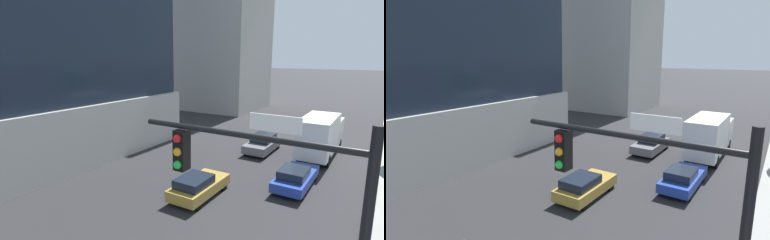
# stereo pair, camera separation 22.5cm
# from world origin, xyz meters

# --- Properties ---
(construction_building) EXTENTS (13.77, 15.05, 34.64)m
(construction_building) POSITION_xyz_m (-16.40, 41.58, 15.00)
(construction_building) COLOR #B2AFA8
(construction_building) RESTS_ON ground
(traffic_light_pole) EXTENTS (5.37, 0.48, 6.72)m
(traffic_light_pole) POSITION_xyz_m (5.10, 4.45, 4.76)
(traffic_light_pole) COLOR black
(traffic_light_pole) RESTS_ON sidewalk
(car_blue) EXTENTS (1.84, 4.70, 1.36)m
(car_blue) POSITION_xyz_m (2.50, 16.89, 0.68)
(car_blue) COLOR #233D9E
(car_blue) RESTS_ON ground
(car_gold) EXTENTS (1.85, 4.23, 1.37)m
(car_gold) POSITION_xyz_m (-1.84, 12.44, 0.69)
(car_gold) COLOR #AD8938
(car_gold) RESTS_ON ground
(car_gray) EXTENTS (1.92, 4.42, 1.48)m
(car_gray) POSITION_xyz_m (-1.84, 22.80, 0.73)
(car_gray) COLOR slate
(car_gray) RESTS_ON ground
(box_truck) EXTENTS (2.32, 7.82, 3.43)m
(box_truck) POSITION_xyz_m (2.50, 24.09, 1.88)
(box_truck) COLOR silver
(box_truck) RESTS_ON ground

